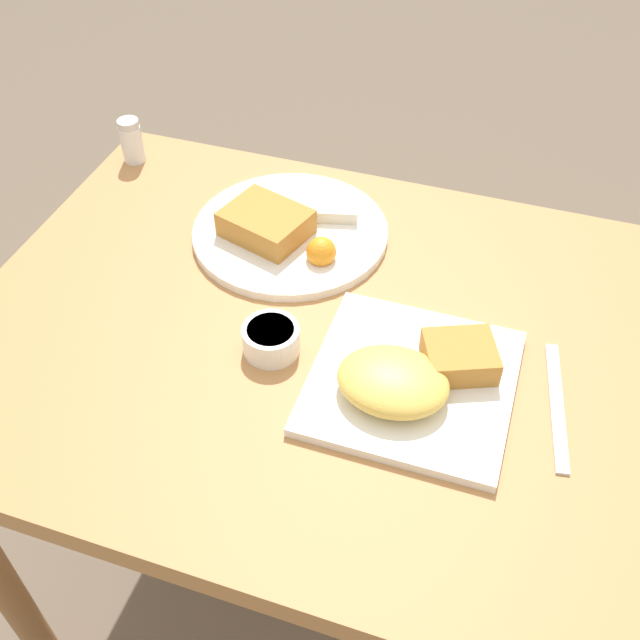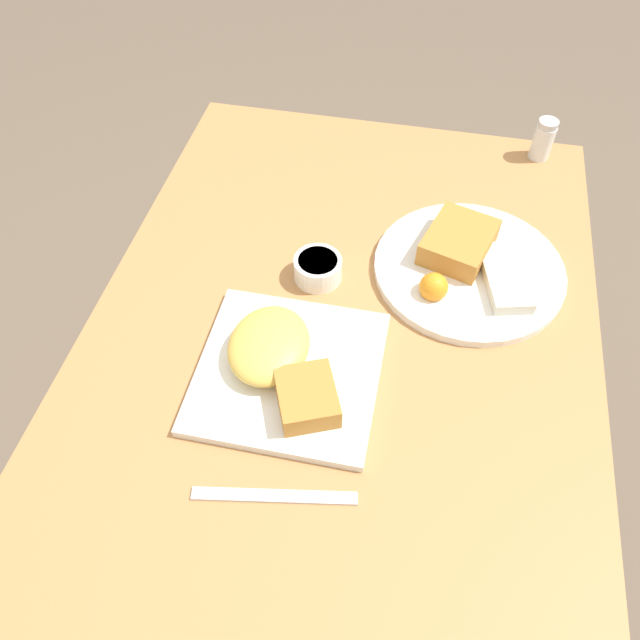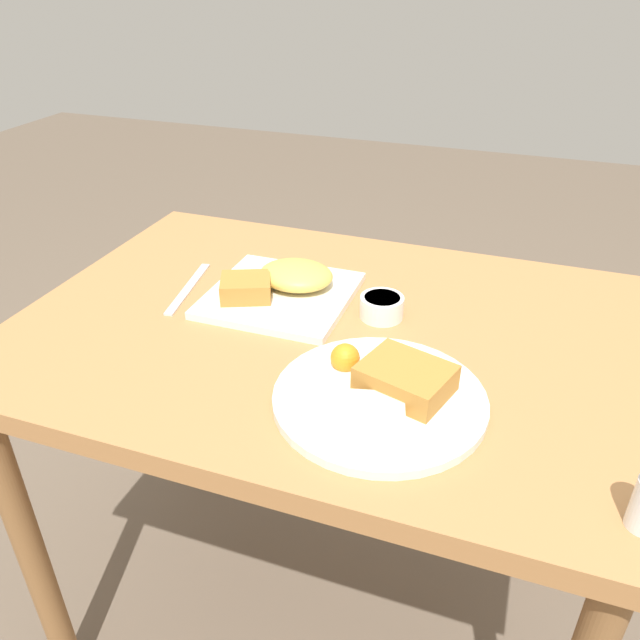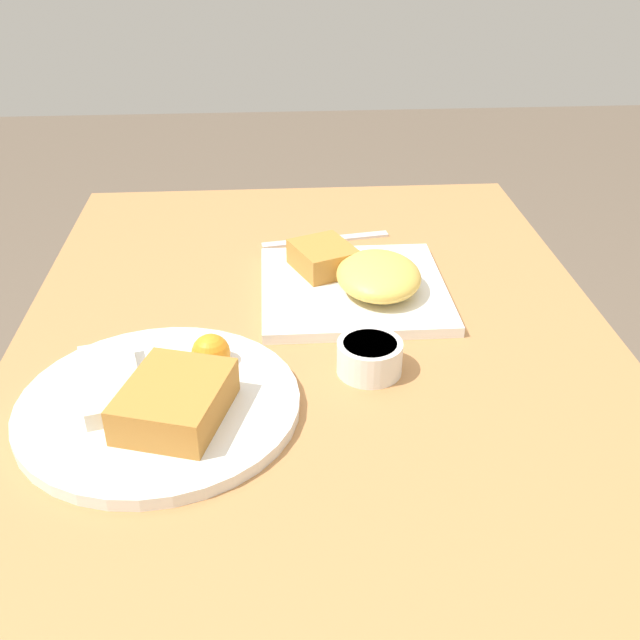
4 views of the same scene
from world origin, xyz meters
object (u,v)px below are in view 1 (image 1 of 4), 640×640
at_px(plate_square_near, 411,378).
at_px(butter_knife, 557,405).
at_px(plate_oval_far, 288,229).
at_px(sauce_ramekin, 271,339).
at_px(salt_shaker, 132,143).

bearing_deg(plate_square_near, butter_knife, 9.96).
relative_size(plate_oval_far, butter_knife, 1.48).
relative_size(sauce_ramekin, butter_knife, 0.37).
relative_size(salt_shaker, butter_knife, 0.38).
relative_size(plate_square_near, plate_oval_far, 0.83).
bearing_deg(salt_shaker, butter_knife, -23.19).
bearing_deg(plate_square_near, salt_shaker, 148.44).
xyz_separation_m(plate_oval_far, salt_shaker, (-0.33, 0.12, 0.02)).
xyz_separation_m(plate_square_near, sauce_ramekin, (-0.19, 0.01, -0.00)).
distance_m(plate_oval_far, sauce_ramekin, 0.24).
height_order(plate_square_near, plate_oval_far, plate_square_near).
height_order(plate_oval_far, salt_shaker, salt_shaker).
distance_m(plate_square_near, salt_shaker, 0.67).
bearing_deg(sauce_ramekin, butter_knife, 3.47).
xyz_separation_m(plate_oval_far, butter_knife, (0.43, -0.21, -0.01)).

